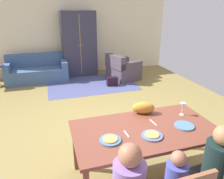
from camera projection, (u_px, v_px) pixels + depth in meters
name	position (u px, v px, depth m)	size (l,w,h in m)	color
ground_plane	(98.00, 111.00, 4.81)	(6.66, 6.49, 0.02)	olive
back_wall	(74.00, 34.00, 7.25)	(6.66, 0.10, 2.70)	beige
dining_table	(145.00, 133.00, 2.68)	(1.81, 0.98, 0.76)	brown
plate_near_man	(110.00, 140.00, 2.41)	(0.25, 0.25, 0.02)	#4A709A
pizza_near_man	(110.00, 139.00, 2.40)	(0.17, 0.17, 0.01)	#E1994E
plate_near_child	(152.00, 136.00, 2.49)	(0.25, 0.25, 0.02)	#56709E
pizza_near_child	(152.00, 134.00, 2.49)	(0.17, 0.17, 0.01)	tan
plate_near_woman	(184.00, 126.00, 2.70)	(0.25, 0.25, 0.02)	teal
wine_glass	(183.00, 106.00, 2.95)	(0.07, 0.07, 0.19)	silver
fork	(127.00, 134.00, 2.53)	(0.02, 0.15, 0.01)	silver
knife	(153.00, 122.00, 2.79)	(0.01, 0.17, 0.01)	silver
person_woman	(213.00, 173.00, 2.28)	(0.30, 0.41, 1.11)	#3C424F
cat	(143.00, 108.00, 3.01)	(0.32, 0.16, 0.17)	orange
area_rug	(92.00, 84.00, 6.46)	(2.60, 1.80, 0.01)	#4A5083
couch	(37.00, 71.00, 6.69)	(1.84, 0.86, 0.82)	#3E5D89
armchair	(122.00, 70.00, 6.81)	(1.08, 1.07, 0.82)	#4C414E
armoire	(79.00, 44.00, 7.04)	(1.10, 0.59, 2.10)	#313145
book_lower	(0.00, 67.00, 6.06)	(0.22, 0.16, 0.03)	#9D2C31
handbag	(112.00, 81.00, 6.30)	(0.32, 0.16, 0.26)	black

